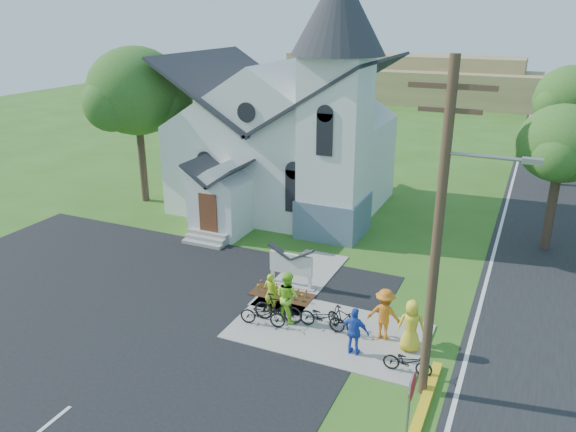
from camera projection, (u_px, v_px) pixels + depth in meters
The scene contains 23 objects.
ground at pixel (285, 330), 20.53m from camera, with size 120.00×120.00×0.00m, color #345E1B.
parking_lot at pixel (98, 315), 21.52m from camera, with size 20.00×16.00×0.02m, color black.
road at pixel (576, 232), 29.49m from camera, with size 8.00×90.00×0.02m, color black.
sidewalk at pixel (328, 331), 20.37m from camera, with size 7.00×4.00×0.05m, color gray.
church at pixel (289, 119), 31.51m from camera, with size 12.35×12.00×13.00m.
church_sign at pixel (291, 264), 23.38m from camera, with size 2.20×0.40×1.70m.
flower_bed at pixel (282, 295), 22.95m from camera, with size 2.60×1.10×0.07m, color #3C2210.
utility_pole at pixel (441, 228), 15.31m from camera, with size 3.45×0.28×10.00m.
stop_sign at pixel (411, 396), 14.22m from camera, with size 0.11×0.76×2.48m.
tree_lot_corner at pixel (136, 91), 32.21m from camera, with size 5.60×5.60×9.15m.
tree_road_near at pixel (562, 144), 25.71m from camera, with size 4.00×4.00×7.05m.
tree_road_mid at pixel (571, 98), 35.58m from camera, with size 4.40×4.40×7.80m.
distant_hills at pixel (508, 89), 66.66m from camera, with size 61.00×10.00×5.60m.
cyclist_0 at pixel (271, 292), 21.46m from camera, with size 0.58×0.38×1.58m, color #A5C216.
bike_0 at pixel (263, 314), 20.58m from camera, with size 0.60×1.73×0.91m, color black.
cyclist_1 at pixel (287, 296), 20.78m from camera, with size 0.95×0.74×1.95m, color #97EA2B.
bike_1 at pixel (278, 308), 20.78m from camera, with size 0.53×1.88×1.13m, color black.
cyclist_2 at pixel (355, 331), 18.73m from camera, with size 1.00×0.42×1.71m, color blue.
bike_2 at pixel (322, 317), 20.36m from camera, with size 0.62×1.78×0.93m, color black.
cyclist_3 at pixel (385, 314), 19.61m from camera, with size 1.23×0.71×1.90m, color orange.
bike_3 at pixel (343, 319), 20.24m from camera, with size 0.43×1.50×0.90m, color black.
cyclist_4 at pixel (411, 326), 18.92m from camera, with size 0.92×0.60×1.87m, color yellow.
bike_4 at pixel (408, 362), 17.87m from camera, with size 0.55×1.59×0.83m, color black.
Camera 1 is at (7.43, -16.21, 10.99)m, focal length 35.00 mm.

